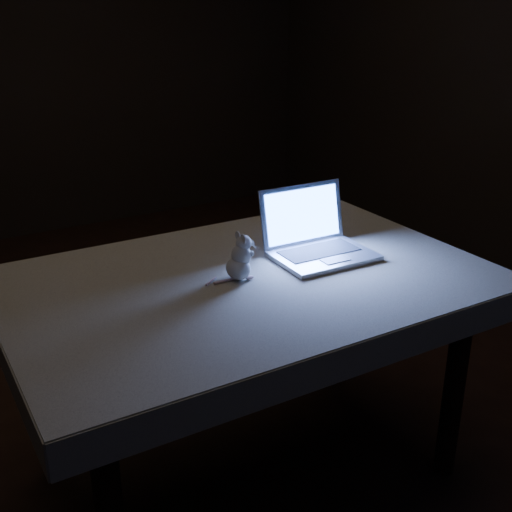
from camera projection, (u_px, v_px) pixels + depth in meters
floor at (179, 395)px, 2.87m from camera, size 5.00×5.00×0.00m
back_wall at (14, 53)px, 4.36m from camera, size 4.50×0.04×2.60m
table at (249, 380)px, 2.26m from camera, size 1.49×0.97×0.79m
tablecloth at (251, 290)px, 2.13m from camera, size 1.60×1.09×0.10m
laptop at (325, 227)px, 2.21m from camera, size 0.35×0.31×0.23m
plush_mouse at (238, 257)px, 2.06m from camera, size 0.14×0.14×0.16m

